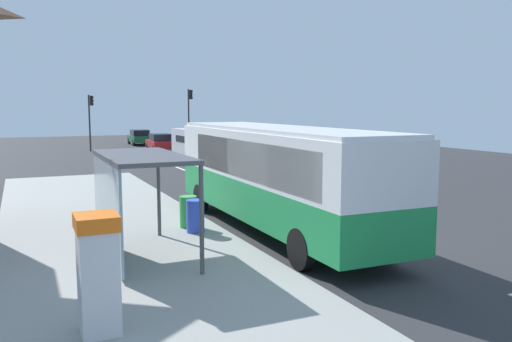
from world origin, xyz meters
TOP-DOWN VIEW (x-y plane):
  - ground_plane at (0.00, 14.00)m, footprint 56.00×92.00m
  - sidewalk_platform at (-6.40, 2.00)m, footprint 6.20×30.00m
  - lane_stripe_seg_1 at (0.25, -1.00)m, footprint 0.16×2.20m
  - lane_stripe_seg_2 at (0.25, 4.00)m, footprint 0.16×2.20m
  - lane_stripe_seg_3 at (0.25, 9.00)m, footprint 0.16×2.20m
  - lane_stripe_seg_4 at (0.25, 14.00)m, footprint 0.16×2.20m
  - lane_stripe_seg_5 at (0.25, 19.00)m, footprint 0.16×2.20m
  - lane_stripe_seg_6 at (0.25, 24.00)m, footprint 0.16×2.20m
  - lane_stripe_seg_7 at (0.25, 29.00)m, footprint 0.16×2.20m
  - bus at (-1.71, 1.99)m, footprint 2.61×11.03m
  - white_van at (2.20, 21.66)m, footprint 2.20×5.27m
  - sedan_near at (2.30, 32.31)m, footprint 2.04×4.49m
  - sedan_far at (2.30, 40.79)m, footprint 1.97×4.46m
  - ticket_machine at (-7.70, -3.72)m, footprint 0.66×0.76m
  - recycling_bin_blue at (-4.20, 2.17)m, footprint 0.52×0.52m
  - recycling_bin_green at (-4.20, 2.87)m, footprint 0.52×0.52m
  - traffic_light_near_side at (5.49, 34.00)m, footprint 0.49×0.28m
  - traffic_light_far_side at (-3.10, 34.80)m, footprint 0.49×0.28m
  - bus_shelter at (-6.41, 0.32)m, footprint 1.80×4.00m

SIDE VIEW (x-z plane):
  - ground_plane at x=0.00m, z-range -0.04..0.00m
  - lane_stripe_seg_1 at x=0.25m, z-range 0.00..0.01m
  - lane_stripe_seg_2 at x=0.25m, z-range 0.00..0.01m
  - lane_stripe_seg_3 at x=0.25m, z-range 0.00..0.01m
  - lane_stripe_seg_4 at x=0.25m, z-range 0.00..0.01m
  - lane_stripe_seg_5 at x=0.25m, z-range 0.00..0.01m
  - lane_stripe_seg_6 at x=0.25m, z-range 0.00..0.01m
  - lane_stripe_seg_7 at x=0.25m, z-range 0.00..0.01m
  - sidewalk_platform at x=-6.40m, z-range 0.00..0.18m
  - recycling_bin_blue at x=-4.20m, z-range 0.18..1.13m
  - recycling_bin_green at x=-4.20m, z-range 0.18..1.13m
  - sedan_near at x=2.30m, z-range 0.03..1.55m
  - sedan_far at x=2.30m, z-range 0.03..1.55m
  - ticket_machine at x=-7.70m, z-range 0.20..2.14m
  - white_van at x=2.20m, z-range 0.19..2.49m
  - bus at x=-1.71m, z-range 0.24..3.45m
  - bus_shelter at x=-6.41m, z-range 0.85..3.35m
  - traffic_light_far_side at x=-3.10m, z-range 0.81..5.64m
  - traffic_light_near_side at x=5.49m, z-range 0.87..6.28m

